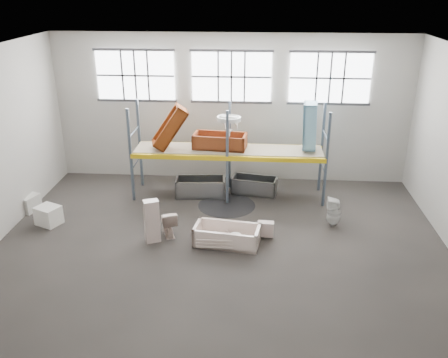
# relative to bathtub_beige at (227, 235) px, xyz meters

# --- Properties ---
(floor) EXTENTS (12.00, 10.00, 0.10)m
(floor) POSITION_rel_bathtub_beige_xyz_m (-0.16, -0.36, -0.30)
(floor) COLOR #433E3A
(floor) RESTS_ON ground
(ceiling) EXTENTS (12.00, 10.00, 0.10)m
(ceiling) POSITION_rel_bathtub_beige_xyz_m (-0.16, -0.36, 4.80)
(ceiling) COLOR silver
(ceiling) RESTS_ON ground
(wall_back) EXTENTS (12.00, 0.10, 5.00)m
(wall_back) POSITION_rel_bathtub_beige_xyz_m (-0.16, 4.69, 2.25)
(wall_back) COLOR #B8B4AB
(wall_back) RESTS_ON ground
(wall_front) EXTENTS (12.00, 0.10, 5.00)m
(wall_front) POSITION_rel_bathtub_beige_xyz_m (-0.16, -5.41, 2.25)
(wall_front) COLOR #A7A39A
(wall_front) RESTS_ON ground
(window_left) EXTENTS (2.60, 0.04, 1.60)m
(window_left) POSITION_rel_bathtub_beige_xyz_m (-3.36, 4.58, 3.35)
(window_left) COLOR white
(window_left) RESTS_ON wall_back
(window_mid) EXTENTS (2.60, 0.04, 1.60)m
(window_mid) POSITION_rel_bathtub_beige_xyz_m (-0.16, 4.58, 3.35)
(window_mid) COLOR white
(window_mid) RESTS_ON wall_back
(window_right) EXTENTS (2.60, 0.04, 1.60)m
(window_right) POSITION_rel_bathtub_beige_xyz_m (3.04, 4.58, 3.35)
(window_right) COLOR white
(window_right) RESTS_ON wall_back
(rack_upright_la) EXTENTS (0.08, 0.08, 3.00)m
(rack_upright_la) POSITION_rel_bathtub_beige_xyz_m (-3.16, 2.54, 1.25)
(rack_upright_la) COLOR slate
(rack_upright_la) RESTS_ON floor
(rack_upright_lb) EXTENTS (0.08, 0.08, 3.00)m
(rack_upright_lb) POSITION_rel_bathtub_beige_xyz_m (-3.16, 3.74, 1.25)
(rack_upright_lb) COLOR slate
(rack_upright_lb) RESTS_ON floor
(rack_upright_ma) EXTENTS (0.08, 0.08, 3.00)m
(rack_upright_ma) POSITION_rel_bathtub_beige_xyz_m (-0.16, 2.54, 1.25)
(rack_upright_ma) COLOR slate
(rack_upright_ma) RESTS_ON floor
(rack_upright_mb) EXTENTS (0.08, 0.08, 3.00)m
(rack_upright_mb) POSITION_rel_bathtub_beige_xyz_m (-0.16, 3.74, 1.25)
(rack_upright_mb) COLOR slate
(rack_upright_mb) RESTS_ON floor
(rack_upright_ra) EXTENTS (0.08, 0.08, 3.00)m
(rack_upright_ra) POSITION_rel_bathtub_beige_xyz_m (2.84, 2.54, 1.25)
(rack_upright_ra) COLOR slate
(rack_upright_ra) RESTS_ON floor
(rack_upright_rb) EXTENTS (0.08, 0.08, 3.00)m
(rack_upright_rb) POSITION_rel_bathtub_beige_xyz_m (2.84, 3.74, 1.25)
(rack_upright_rb) COLOR slate
(rack_upright_rb) RESTS_ON floor
(rack_beam_front) EXTENTS (6.00, 0.10, 0.14)m
(rack_beam_front) POSITION_rel_bathtub_beige_xyz_m (-0.16, 2.54, 1.25)
(rack_beam_front) COLOR yellow
(rack_beam_front) RESTS_ON floor
(rack_beam_back) EXTENTS (6.00, 0.10, 0.14)m
(rack_beam_back) POSITION_rel_bathtub_beige_xyz_m (-0.16, 3.74, 1.25)
(rack_beam_back) COLOR yellow
(rack_beam_back) RESTS_ON floor
(shelf_deck) EXTENTS (5.90, 1.10, 0.03)m
(shelf_deck) POSITION_rel_bathtub_beige_xyz_m (-0.16, 3.14, 1.33)
(shelf_deck) COLOR gray
(shelf_deck) RESTS_ON floor
(wet_patch) EXTENTS (1.80, 1.80, 0.00)m
(wet_patch) POSITION_rel_bathtub_beige_xyz_m (-0.16, 2.34, -0.25)
(wet_patch) COLOR black
(wet_patch) RESTS_ON floor
(bathtub_beige) EXTENTS (1.82, 1.04, 0.51)m
(bathtub_beige) POSITION_rel_bathtub_beige_xyz_m (0.00, 0.00, 0.00)
(bathtub_beige) COLOR silver
(bathtub_beige) RESTS_ON floor
(cistern_spare) EXTENTS (0.45, 0.24, 0.42)m
(cistern_spare) POSITION_rel_bathtub_beige_xyz_m (1.03, 0.37, 0.03)
(cistern_spare) COLOR beige
(cistern_spare) RESTS_ON bathtub_beige
(sink_in_tub) EXTENTS (0.58, 0.58, 0.15)m
(sink_in_tub) POSITION_rel_bathtub_beige_xyz_m (0.19, 0.33, -0.09)
(sink_in_tub) COLOR beige
(sink_in_tub) RESTS_ON bathtub_beige
(toilet_beige) EXTENTS (0.66, 0.84, 0.75)m
(toilet_beige) POSITION_rel_bathtub_beige_xyz_m (-1.65, 0.38, 0.12)
(toilet_beige) COLOR beige
(toilet_beige) RESTS_ON floor
(cistern_tall) EXTENTS (0.46, 0.39, 1.21)m
(cistern_tall) POSITION_rel_bathtub_beige_xyz_m (-2.01, -0.00, 0.35)
(cistern_tall) COLOR beige
(cistern_tall) RESTS_ON floor
(toilet_white) EXTENTS (0.42, 0.41, 0.86)m
(toilet_white) POSITION_rel_bathtub_beige_xyz_m (2.97, 1.22, 0.18)
(toilet_white) COLOR white
(toilet_white) RESTS_ON floor
(steel_tub_left) EXTENTS (1.64, 0.86, 0.58)m
(steel_tub_left) POSITION_rel_bathtub_beige_xyz_m (-1.07, 3.05, 0.04)
(steel_tub_left) COLOR #9C9FA3
(steel_tub_left) RESTS_ON floor
(steel_tub_right) EXTENTS (1.56, 0.92, 0.54)m
(steel_tub_right) POSITION_rel_bathtub_beige_xyz_m (0.69, 3.37, 0.01)
(steel_tub_right) COLOR #929699
(steel_tub_right) RESTS_ON floor
(rust_tub_flat) EXTENTS (1.74, 0.96, 0.47)m
(rust_tub_flat) POSITION_rel_bathtub_beige_xyz_m (-0.44, 3.23, 1.57)
(rust_tub_flat) COLOR brown
(rust_tub_flat) RESTS_ON shelf_deck
(rust_tub_tilted) EXTENTS (1.30, 0.94, 1.42)m
(rust_tub_tilted) POSITION_rel_bathtub_beige_xyz_m (-1.98, 3.04, 2.04)
(rust_tub_tilted) COLOR maroon
(rust_tub_tilted) RESTS_ON shelf_deck
(sink_on_shelf) EXTENTS (0.83, 0.70, 0.65)m
(sink_on_shelf) POSITION_rel_bathtub_beige_xyz_m (-0.14, 2.95, 1.84)
(sink_on_shelf) COLOR silver
(sink_on_shelf) RESTS_ON rust_tub_flat
(blue_tub_upright) EXTENTS (0.53, 0.72, 1.44)m
(blue_tub_upright) POSITION_rel_bathtub_beige_xyz_m (2.34, 3.17, 2.14)
(blue_tub_upright) COLOR #7EBAD8
(blue_tub_upright) RESTS_ON shelf_deck
(bucket) EXTENTS (0.34, 0.34, 0.37)m
(bucket) POSITION_rel_bathtub_beige_xyz_m (0.23, -0.18, -0.07)
(bucket) COLOR white
(bucket) RESTS_ON floor
(carton_near) EXTENTS (0.80, 0.75, 0.54)m
(carton_near) POSITION_rel_bathtub_beige_xyz_m (-5.21, 0.76, 0.02)
(carton_near) COLOR white
(carton_near) RESTS_ON floor
(carton_far) EXTENTS (0.75, 0.75, 0.50)m
(carton_far) POSITION_rel_bathtub_beige_xyz_m (-6.22, 1.58, -0.01)
(carton_far) COLOR silver
(carton_far) RESTS_ON floor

